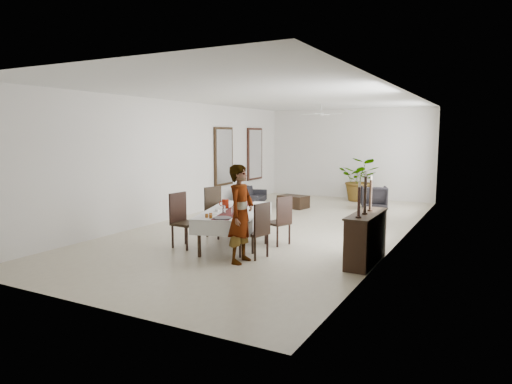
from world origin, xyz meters
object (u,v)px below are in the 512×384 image
at_px(sofa, 252,196).
at_px(sideboard_body, 366,239).
at_px(red_pitcher, 225,204).
at_px(dining_table_top, 235,211).
at_px(woman, 241,214).

bearing_deg(sofa, sideboard_body, -152.61).
bearing_deg(red_pitcher, dining_table_top, -13.82).
distance_m(woman, sofa, 7.10).
bearing_deg(red_pitcher, woman, -48.10).
bearing_deg(sideboard_body, sofa, 134.53).
xyz_separation_m(woman, sideboard_body, (1.99, 1.01, -0.44)).
relative_size(red_pitcher, sofa, 0.11).
height_order(dining_table_top, red_pitcher, red_pitcher).
height_order(red_pitcher, sideboard_body, red_pitcher).
relative_size(dining_table_top, sofa, 1.26).
relative_size(dining_table_top, red_pitcher, 12.00).
distance_m(sideboard_body, sofa, 7.42).
bearing_deg(sofa, red_pitcher, -174.35).
bearing_deg(sideboard_body, red_pitcher, 176.85).
relative_size(dining_table_top, woman, 1.31).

